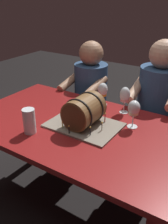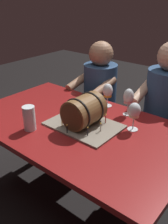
# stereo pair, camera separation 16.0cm
# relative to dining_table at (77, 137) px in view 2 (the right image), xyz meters

# --- Properties ---
(ground_plane) EXTENTS (8.00, 8.00, 0.00)m
(ground_plane) POSITION_rel_dining_table_xyz_m (0.00, 0.00, -0.64)
(ground_plane) COLOR black
(dining_table) EXTENTS (1.49, 0.89, 0.74)m
(dining_table) POSITION_rel_dining_table_xyz_m (0.00, 0.00, 0.00)
(dining_table) COLOR maroon
(dining_table) RESTS_ON ground
(barrel_cake) EXTENTS (0.46, 0.33, 0.21)m
(barrel_cake) POSITION_rel_dining_table_xyz_m (0.06, 0.01, 0.20)
(barrel_cake) COLOR gray
(barrel_cake) RESTS_ON dining_table
(wine_glass_rose) EXTENTS (0.07, 0.07, 0.19)m
(wine_glass_rose) POSITION_rel_dining_table_xyz_m (0.19, 0.33, 0.23)
(wine_glass_rose) COLOR white
(wine_glass_rose) RESTS_ON dining_table
(wine_glass_amber) EXTENTS (0.07, 0.07, 0.18)m
(wine_glass_amber) POSITION_rel_dining_table_xyz_m (-0.01, 0.36, 0.22)
(wine_glass_amber) COLOR white
(wine_glass_amber) RESTS_ON dining_table
(wine_glass_white) EXTENTS (0.08, 0.08, 0.18)m
(wine_glass_white) POSITION_rel_dining_table_xyz_m (0.32, 0.17, 0.23)
(wine_glass_white) COLOR white
(wine_glass_white) RESTS_ON dining_table
(beer_pint) EXTENTS (0.08, 0.08, 0.16)m
(beer_pint) POSITION_rel_dining_table_xyz_m (-0.18, -0.24, 0.18)
(beer_pint) COLOR white
(beer_pint) RESTS_ON dining_table
(person_seated_left) EXTENTS (0.35, 0.45, 1.14)m
(person_seated_left) POSITION_rel_dining_table_xyz_m (-0.32, 0.69, -0.13)
(person_seated_left) COLOR #1B2D46
(person_seated_left) RESTS_ON ground
(person_seated_right) EXTENTS (0.38, 0.47, 1.21)m
(person_seated_right) POSITION_rel_dining_table_xyz_m (0.32, 0.69, -0.08)
(person_seated_right) COLOR #1B2D46
(person_seated_right) RESTS_ON ground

